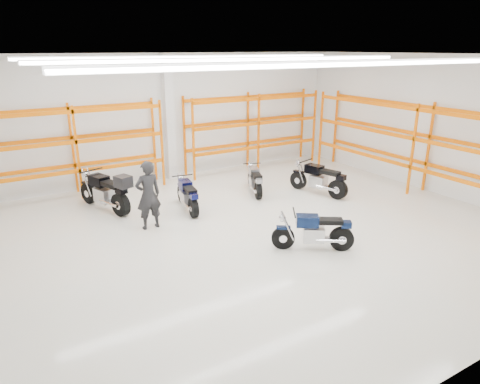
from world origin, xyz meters
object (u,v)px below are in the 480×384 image
motorcycle_back_c (255,181)px  motorcycle_back_a (107,192)px  standing_man (148,195)px  structural_column (169,118)px  motorcycle_back_b (188,196)px  motorcycle_main (317,232)px  motorcycle_back_d (320,180)px

motorcycle_back_c → motorcycle_back_a: bearing=169.8°
motorcycle_back_c → standing_man: 4.18m
motorcycle_back_c → structural_column: (-1.71, 3.15, 1.82)m
motorcycle_back_a → motorcycle_back_c: (4.67, -0.84, -0.17)m
motorcycle_back_a → motorcycle_back_b: 2.38m
motorcycle_main → motorcycle_back_a: bearing=125.2°
standing_man → structural_column: bearing=-120.2°
motorcycle_main → motorcycle_back_d: size_ratio=0.81×
motorcycle_back_b → standing_man: 1.67m
motorcycle_back_c → motorcycle_back_d: size_ratio=0.84×
motorcycle_main → motorcycle_back_c: (1.01, 4.34, -0.03)m
motorcycle_back_b → motorcycle_back_c: motorcycle_back_b is taller
structural_column → motorcycle_back_a: bearing=-142.0°
motorcycle_back_d → structural_column: size_ratio=0.47×
motorcycle_main → standing_man: size_ratio=0.92×
motorcycle_back_b → motorcycle_back_d: (4.39, -0.90, 0.05)m
standing_man → structural_column: (2.31, 4.16, 1.31)m
motorcycle_back_b → structural_column: bearing=75.7°
motorcycle_back_b → structural_column: size_ratio=0.43×
structural_column → motorcycle_main: bearing=-84.6°
motorcycle_main → motorcycle_back_b: bearing=111.4°
motorcycle_back_a → motorcycle_back_b: (2.08, -1.15, -0.15)m
motorcycle_main → structural_column: size_ratio=0.39×
motorcycle_back_b → standing_man: standing_man is taller
motorcycle_back_a → structural_column: structural_column is taller
standing_man → motorcycle_main: bearing=131.1°
standing_man → structural_column: size_ratio=0.42×
motorcycle_back_b → standing_man: bearing=-153.8°
motorcycle_back_a → motorcycle_back_c: 4.74m
motorcycle_main → structural_column: (-0.70, 7.49, 1.79)m
structural_column → standing_man: bearing=-119.1°
motorcycle_back_a → standing_man: 1.99m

